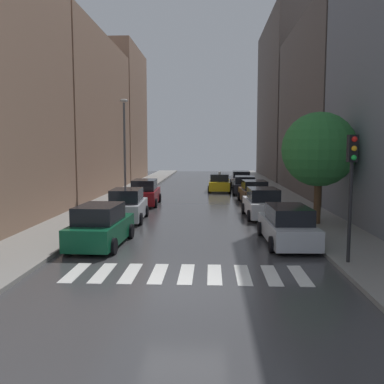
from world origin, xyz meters
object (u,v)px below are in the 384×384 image
parked_car_right_nearest (288,226)px  parked_car_right_fifth (241,179)px  parked_car_left_second (127,206)px  parked_car_right_fourth (245,185)px  parked_car_right_third (254,192)px  traffic_light_right_corner (352,170)px  parked_car_right_second (262,204)px  street_tree_right (319,150)px  parked_car_left_third (145,193)px  taxi_midroad (220,183)px  lamp_post_left (124,143)px  parked_car_left_nearest (101,227)px

parked_car_right_nearest → parked_car_right_fifth: 26.21m
parked_car_left_second → parked_car_right_fourth: size_ratio=0.96×
parked_car_right_third → traffic_light_right_corner: traffic_light_right_corner is taller
parked_car_right_second → street_tree_right: 4.73m
parked_car_left_second → parked_car_left_third: parked_car_left_third is taller
taxi_midroad → traffic_light_right_corner: size_ratio=1.07×
traffic_light_right_corner → lamp_post_left: size_ratio=0.58×
taxi_midroad → lamp_post_left: 11.49m
parked_car_right_third → traffic_light_right_corner: 16.87m
parked_car_right_second → parked_car_right_third: size_ratio=1.02×
parked_car_left_nearest → lamp_post_left: (-1.80, 13.87, 3.57)m
parked_car_right_second → street_tree_right: size_ratio=0.75×
parked_car_left_nearest → parked_car_right_nearest: (7.73, 0.70, -0.04)m
parked_car_left_nearest → street_tree_right: 11.49m
parked_car_left_second → parked_car_right_third: size_ratio=1.00×
parked_car_right_nearest → parked_car_right_second: (-0.24, 6.64, 0.04)m
parked_car_left_third → parked_car_right_fourth: 10.80m
parked_car_left_second → taxi_midroad: size_ratio=0.91×
lamp_post_left → parked_car_left_third: bearing=-40.4°
parked_car_right_second → parked_car_right_fifth: bearing=-2.6°
parked_car_left_third → parked_car_right_nearest: bearing=-147.9°
parked_car_right_fifth → taxi_midroad: (-2.31, -4.77, 0.01)m
parked_car_right_nearest → taxi_midroad: size_ratio=1.05×
parked_car_left_third → parked_car_right_fifth: size_ratio=0.95×
parked_car_left_nearest → parked_car_right_third: (7.68, 13.98, -0.03)m
parked_car_right_fifth → parked_car_right_second: bearing=-179.1°
parked_car_right_fifth → lamp_post_left: 16.50m
parked_car_left_second → parked_car_right_third: (7.77, 7.99, -0.06)m
parked_car_left_third → parked_car_right_third: (7.80, 1.55, -0.07)m
parked_car_left_nearest → parked_car_left_third: parked_car_left_third is taller
street_tree_right → traffic_light_right_corner: size_ratio=1.32×
parked_car_right_second → parked_car_right_nearest: bearing=179.9°
parked_car_right_fifth → street_tree_right: (2.33, -22.11, 3.17)m
parked_car_right_second → parked_car_right_fourth: size_ratio=0.98×
parked_car_right_nearest → taxi_midroad: taxi_midroad is taller
parked_car_left_nearest → parked_car_right_third: 15.95m
parked_car_left_second → parked_car_left_nearest: bearing=178.8°
lamp_post_left → parked_car_right_fifth: bearing=54.1°
traffic_light_right_corner → parked_car_left_second: bearing=137.1°
parked_car_right_fifth → parked_car_left_second: bearing=161.0°
traffic_light_right_corner → parked_car_left_third: bearing=121.7°
taxi_midroad → street_tree_right: 18.22m
parked_car_right_nearest → street_tree_right: bearing=-30.1°
parked_car_left_third → taxi_midroad: bearing=-31.0°
parked_car_left_third → lamp_post_left: (-1.69, 1.43, 3.54)m
parked_car_left_second → parked_car_right_nearest: bearing=-126.1°
parked_car_right_fifth → traffic_light_right_corner: (1.56, -29.54, 2.53)m
parked_car_left_nearest → traffic_light_right_corner: bearing=-103.6°
parked_car_right_second → parked_car_right_fifth: 19.57m
parked_car_right_fourth → street_tree_right: 15.84m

